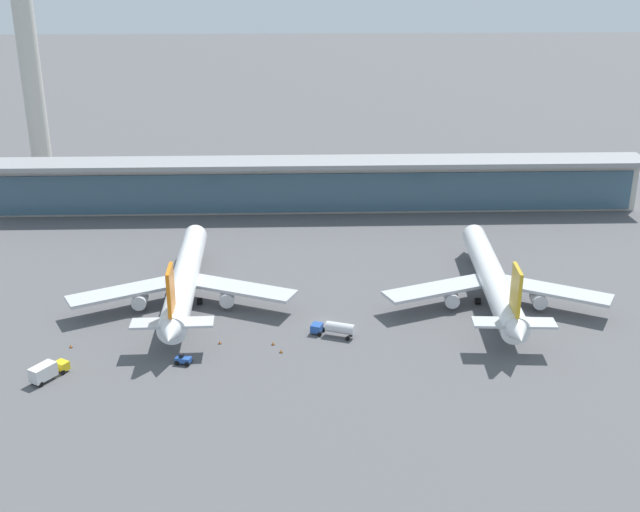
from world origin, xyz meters
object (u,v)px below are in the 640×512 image
at_px(airliner_left_stand, 185,279).
at_px(safety_cone_charlie, 273,343).
at_px(service_truck_mid_apron_blue, 183,360).
at_px(safety_cone_bravo, 281,351).
at_px(service_truck_under_wing_blue, 335,328).
at_px(airliner_centre_stand, 493,279).
at_px(safety_cone_delta, 71,346).
at_px(service_truck_near_nose_yellow, 47,371).
at_px(control_tower, 28,48).
at_px(safety_cone_alpha, 220,342).

xyz_separation_m(airliner_left_stand, safety_cone_charlie, (19.01, -20.67, -4.88)).
xyz_separation_m(airliner_left_stand, service_truck_mid_apron_blue, (2.91, -27.54, -4.33)).
bearing_deg(safety_cone_bravo, service_truck_under_wing_blue, 31.95).
distance_m(airliner_centre_stand, safety_cone_delta, 86.51).
distance_m(airliner_left_stand, safety_cone_charlie, 28.51).
bearing_deg(service_truck_near_nose_yellow, service_truck_under_wing_blue, 16.26).
bearing_deg(airliner_centre_stand, service_truck_near_nose_yellow, -160.56).
relative_size(service_truck_under_wing_blue, control_tower, 0.11).
relative_size(service_truck_near_nose_yellow, service_truck_mid_apron_blue, 2.30).
distance_m(safety_cone_bravo, safety_cone_delta, 39.89).
height_order(service_truck_near_nose_yellow, safety_cone_alpha, service_truck_near_nose_yellow).
distance_m(airliner_centre_stand, safety_cone_bravo, 49.89).
xyz_separation_m(service_truck_near_nose_yellow, control_tower, (-38.51, 131.59, 40.21)).
distance_m(airliner_centre_stand, safety_cone_alpha, 59.31).
distance_m(service_truck_near_nose_yellow, safety_cone_bravo, 41.56).
xyz_separation_m(airliner_centre_stand, service_truck_mid_apron_blue, (-62.30, -25.38, -4.33)).
relative_size(airliner_left_stand, control_tower, 0.80).
height_order(airliner_centre_stand, safety_cone_charlie, airliner_centre_stand).
height_order(airliner_left_stand, airliner_centre_stand, same).
relative_size(safety_cone_charlie, safety_cone_delta, 1.00).
bearing_deg(safety_cone_bravo, airliner_centre_stand, 25.93).
height_order(control_tower, safety_cone_alpha, control_tower).
bearing_deg(service_truck_mid_apron_blue, safety_cone_charlie, 23.10).
distance_m(service_truck_mid_apron_blue, safety_cone_bravo, 18.03).
bearing_deg(safety_cone_alpha, airliner_left_stand, 113.93).
distance_m(service_truck_mid_apron_blue, safety_cone_charlie, 17.51).
relative_size(airliner_centre_stand, safety_cone_alpha, 88.62).
bearing_deg(safety_cone_charlie, safety_cone_bravo, -64.15).
bearing_deg(service_truck_near_nose_yellow, safety_cone_bravo, 11.68).
height_order(airliner_left_stand, safety_cone_charlie, airliner_left_stand).
bearing_deg(airliner_left_stand, service_truck_near_nose_yellow, -121.94).
xyz_separation_m(airliner_centre_stand, service_truck_near_nose_yellow, (-85.34, -30.12, -3.51)).
bearing_deg(safety_cone_delta, airliner_centre_stand, 12.26).
xyz_separation_m(airliner_centre_stand, safety_cone_delta, (-84.41, -18.34, -4.88)).
bearing_deg(safety_cone_charlie, service_truck_under_wing_blue, 15.42).
bearing_deg(safety_cone_bravo, airliner_left_stand, 130.74).
height_order(safety_cone_bravo, safety_cone_charlie, same).
distance_m(airliner_left_stand, control_tower, 121.03).
height_order(airliner_left_stand, safety_cone_alpha, airliner_left_stand).
xyz_separation_m(service_truck_near_nose_yellow, service_truck_mid_apron_blue, (23.04, 4.73, -0.82)).
bearing_deg(service_truck_under_wing_blue, airliner_left_stand, 150.71).
relative_size(safety_cone_alpha, safety_cone_delta, 1.00).
xyz_separation_m(airliner_centre_stand, safety_cone_bravo, (-44.66, -21.71, -4.88)).
bearing_deg(safety_cone_alpha, control_tower, 119.51).
distance_m(airliner_centre_stand, service_truck_near_nose_yellow, 90.56).
bearing_deg(safety_cone_bravo, safety_cone_delta, 175.15).
bearing_deg(safety_cone_charlie, service_truck_mid_apron_blue, -156.90).
relative_size(service_truck_near_nose_yellow, safety_cone_alpha, 10.53).
distance_m(airliner_centre_stand, safety_cone_charlie, 50.01).
bearing_deg(safety_cone_charlie, control_tower, 122.91).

